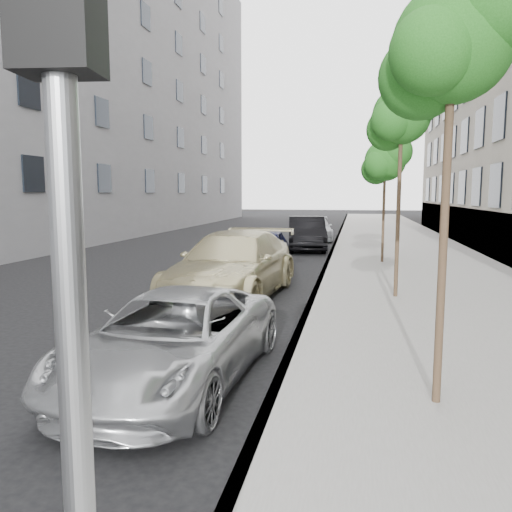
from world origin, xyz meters
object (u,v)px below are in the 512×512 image
(minivan, at_px, (174,339))
(sedan_blue, at_px, (264,248))
(tree_mid, at_px, (403,115))
(suv, at_px, (233,265))
(tree_far, at_px, (386,161))
(sedan_rear, at_px, (315,229))
(signal_pole, at_px, (72,328))
(sedan_black, at_px, (307,233))
(tree_near, at_px, (455,44))

(minivan, bearing_deg, sedan_blue, 97.22)
(tree_mid, height_order, suv, tree_mid)
(tree_far, relative_size, minivan, 1.01)
(sedan_blue, height_order, sedan_rear, sedan_blue)
(tree_mid, height_order, signal_pole, tree_mid)
(suv, bearing_deg, sedan_black, 90.57)
(signal_pole, distance_m, sedan_rear, 27.86)
(tree_mid, height_order, sedan_rear, tree_mid)
(tree_near, relative_size, sedan_black, 1.05)
(sedan_blue, distance_m, sedan_rear, 11.23)
(tree_near, bearing_deg, suv, 123.87)
(tree_mid, xyz_separation_m, sedan_black, (-3.33, 11.11, -3.76))
(minivan, xyz_separation_m, sedan_rear, (0.23, 22.63, 0.03))
(suv, bearing_deg, tree_far, 63.46)
(sedan_rear, bearing_deg, signal_pole, -93.41)
(signal_pole, xyz_separation_m, suv, (-2.21, 10.99, -1.42))
(minivan, bearing_deg, sedan_rear, 92.83)
(minivan, relative_size, sedan_rear, 1.00)
(suv, distance_m, sedan_blue, 5.61)
(sedan_black, bearing_deg, tree_far, -61.68)
(suv, xyz_separation_m, sedan_blue, (-0.19, 5.60, -0.15))
(tree_mid, distance_m, sedan_rear, 17.22)
(sedan_black, bearing_deg, signal_pole, -93.90)
(tree_mid, bearing_deg, sedan_blue, 129.39)
(tree_mid, bearing_deg, signal_pole, -99.65)
(tree_near, height_order, tree_far, tree_near)
(sedan_black, bearing_deg, sedan_blue, -107.08)
(signal_pole, distance_m, sedan_black, 22.54)
(tree_mid, distance_m, sedan_blue, 7.82)
(tree_mid, bearing_deg, minivan, -119.89)
(tree_near, xyz_separation_m, sedan_rear, (-3.33, 22.94, -3.71))
(tree_mid, distance_m, signal_pole, 11.72)
(tree_near, xyz_separation_m, signal_pole, (-1.93, -4.84, -2.10))
(sedan_blue, bearing_deg, signal_pole, -85.22)
(minivan, distance_m, suv, 5.88)
(tree_near, relative_size, sedan_rear, 1.10)
(signal_pole, height_order, sedan_blue, signal_pole)
(suv, bearing_deg, sedan_rear, 91.84)
(signal_pole, bearing_deg, tree_mid, 73.32)
(sedan_rear, bearing_deg, tree_near, -88.05)
(tree_mid, height_order, minivan, tree_mid)
(suv, bearing_deg, minivan, -79.78)
(tree_far, xyz_separation_m, sedan_blue, (-4.32, -1.24, -3.20))
(tree_near, distance_m, sedan_black, 18.28)
(minivan, bearing_deg, suv, 99.04)
(minivan, bearing_deg, tree_far, 77.75)
(signal_pole, relative_size, sedan_blue, 0.83)
(tree_near, distance_m, signal_pole, 5.62)
(suv, bearing_deg, sedan_blue, 96.49)
(tree_mid, distance_m, tree_far, 6.53)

